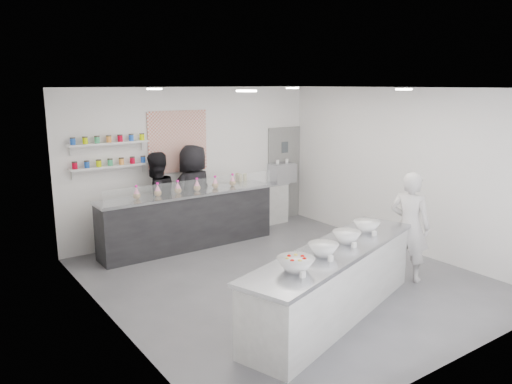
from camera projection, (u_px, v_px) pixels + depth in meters
floor at (285, 279)px, 8.00m from camera, size 6.00×6.00×0.00m
ceiling at (287, 88)px, 7.36m from camera, size 6.00×6.00×0.00m
back_wall at (194, 163)px, 10.08m from camera, size 5.50×0.00×5.50m
left_wall at (111, 213)px, 6.13m from camera, size 0.00×6.00×6.00m
right_wall at (403, 170)px, 9.22m from camera, size 0.00×6.00×6.00m
back_door at (284, 173)px, 11.44m from camera, size 0.88×0.04×2.10m
pattern_panel at (178, 142)px, 9.76m from camera, size 1.25×0.03×1.20m
jar_shelf_lower at (110, 166)px, 8.99m from camera, size 1.45×0.22×0.04m
jar_shelf_upper at (109, 143)px, 8.90m from camera, size 1.45×0.22×0.04m
preserve_jars at (110, 151)px, 8.92m from camera, size 1.45×0.10×0.56m
downlight_0 at (246, 91)px, 5.78m from camera, size 0.24×0.24×0.02m
downlight_1 at (404, 89)px, 7.35m from camera, size 0.24×0.24×0.02m
downlight_2 at (154, 89)px, 7.86m from camera, size 0.24×0.24×0.02m
downlight_3 at (292, 88)px, 9.43m from camera, size 0.24×0.24×0.02m
prep_counter at (334, 283)px, 6.63m from camera, size 3.54×1.84×0.95m
back_bar at (189, 220)px, 9.44m from camera, size 3.46×0.65×1.07m
sneeze_guard at (195, 187)px, 9.05m from camera, size 3.41×0.03×0.29m
espresso_ledge at (262, 205)px, 10.99m from camera, size 1.20×0.38×0.89m
espresso_machine at (282, 173)px, 11.16m from camera, size 0.55×0.38×0.42m
cup_stacks at (241, 181)px, 10.56m from camera, size 0.24×0.24×0.31m
prep_bowls at (335, 243)px, 6.52m from camera, size 2.38×1.20×0.16m
label_cards at (354, 259)px, 6.04m from camera, size 2.01×0.04×0.07m
cookie_bags at (188, 186)px, 9.30m from camera, size 2.13×0.14×0.25m
woman_prep at (409, 226)px, 7.81m from camera, size 0.61×0.74×1.74m
staff_left at (156, 201)px, 9.31m from camera, size 1.04×0.90×1.84m
staff_right at (194, 194)px, 9.69m from camera, size 1.09×0.89×1.92m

